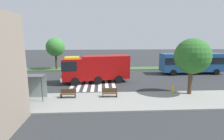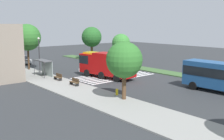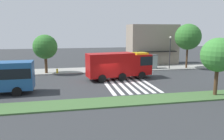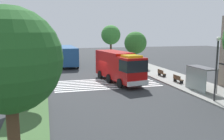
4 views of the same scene
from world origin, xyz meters
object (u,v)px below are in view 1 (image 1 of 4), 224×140
(transit_bus, at_px, (192,62))
(median_tree_far_west, at_px, (55,47))
(median_tree_west, at_px, (2,43))
(fire_hydrant, at_px, (173,89))
(bench_near_shelter, at_px, (68,93))
(fire_truck, at_px, (94,68))
(sidewalk_tree_west, at_px, (192,56))
(bench_west_of_shelter, at_px, (110,93))
(bus_stop_shelter, at_px, (28,82))

(transit_bus, height_order, median_tree_far_west, median_tree_far_west)
(median_tree_west, bearing_deg, transit_bus, 171.15)
(median_tree_west, xyz_separation_m, fire_hydrant, (-26.43, 15.74, -4.64))
(bench_near_shelter, relative_size, fire_hydrant, 2.29)
(fire_truck, relative_size, bench_near_shelter, 6.05)
(median_tree_west, bearing_deg, fire_hydrant, 149.24)
(sidewalk_tree_west, height_order, median_tree_far_west, sidewalk_tree_west)
(bench_near_shelter, distance_m, fire_hydrant, 11.51)
(bench_west_of_shelter, height_order, fire_hydrant, bench_west_of_shelter)
(fire_truck, xyz_separation_m, transit_bus, (-16.49, -4.84, -0.03))
(median_tree_far_west, height_order, fire_hydrant, median_tree_far_west)
(sidewalk_tree_west, bearing_deg, fire_hydrant, -16.48)
(bus_stop_shelter, distance_m, bench_west_of_shelter, 8.40)
(bench_west_of_shelter, relative_size, fire_hydrant, 2.29)
(transit_bus, relative_size, median_tree_far_west, 1.79)
(bus_stop_shelter, relative_size, median_tree_far_west, 0.59)
(fire_hydrant, bearing_deg, fire_truck, -31.91)
(bench_west_of_shelter, xyz_separation_m, median_tree_west, (19.27, -16.74, 4.53))
(transit_bus, xyz_separation_m, median_tree_west, (33.90, -5.28, 3.04))
(bench_near_shelter, xyz_separation_m, fire_hydrant, (-11.46, -1.00, -0.10))
(transit_bus, height_order, sidewalk_tree_west, sidewalk_tree_west)
(bus_stop_shelter, bearing_deg, fire_hydrant, -176.28)
(bench_near_shelter, bearing_deg, transit_bus, -148.81)
(fire_truck, height_order, bench_west_of_shelter, fire_truck)
(median_tree_far_west, height_order, median_tree_west, median_tree_west)
(bench_near_shelter, xyz_separation_m, median_tree_west, (14.97, -16.74, 4.53))
(bench_near_shelter, bearing_deg, bench_west_of_shelter, 180.00)
(bench_west_of_shelter, xyz_separation_m, median_tree_far_west, (9.59, -16.74, 3.74))
(bench_west_of_shelter, bearing_deg, fire_truck, -74.26)
(bus_stop_shelter, bearing_deg, fire_truck, -134.17)
(bench_west_of_shelter, bearing_deg, bench_near_shelter, 0.00)
(median_tree_far_west, bearing_deg, fire_hydrant, 136.79)
(median_tree_west, bearing_deg, fire_truck, 149.84)
(sidewalk_tree_west, distance_m, median_tree_west, 32.49)
(fire_truck, relative_size, median_tree_west, 1.34)
(bench_near_shelter, bearing_deg, median_tree_far_west, -72.46)
(sidewalk_tree_west, height_order, fire_hydrant, sidewalk_tree_west)
(bench_west_of_shelter, xyz_separation_m, fire_hydrant, (-7.16, -1.00, -0.10))
(fire_truck, height_order, sidewalk_tree_west, sidewalk_tree_west)
(bus_stop_shelter, height_order, bench_west_of_shelter, bus_stop_shelter)
(fire_truck, bearing_deg, bus_stop_shelter, 36.54)
(fire_truck, xyz_separation_m, median_tree_far_west, (7.73, -10.11, 2.23))
(bus_stop_shelter, bearing_deg, median_tree_far_west, -85.60)
(fire_truck, relative_size, bench_west_of_shelter, 6.05)
(sidewalk_tree_west, relative_size, median_tree_far_west, 1.02)
(fire_truck, distance_m, sidewalk_tree_west, 12.53)
(median_tree_west, bearing_deg, bus_stop_shelter, 123.24)
(sidewalk_tree_west, bearing_deg, bench_near_shelter, 2.18)
(sidewalk_tree_west, bearing_deg, transit_bus, -117.77)
(bench_west_of_shelter, bearing_deg, median_tree_far_west, -60.18)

